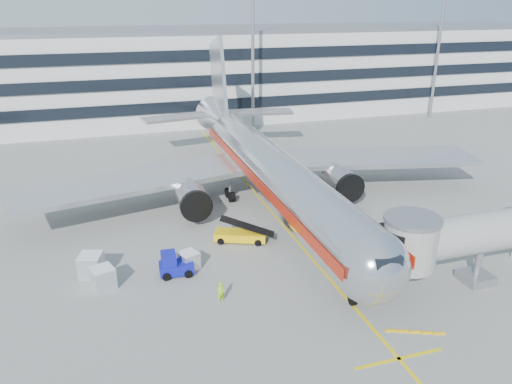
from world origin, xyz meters
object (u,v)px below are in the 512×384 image
object	(u,v)px
main_jet	(265,166)
cargo_container_front	(189,261)
belt_loader	(240,235)
cargo_container_left	(103,278)
baggage_tug	(174,265)
ramp_worker	(221,292)
cargo_container_right	(91,265)

from	to	relation	value
main_jet	cargo_container_front	xyz separation A→B (m)	(-10.16, -11.24, -3.48)
belt_loader	cargo_container_left	xyz separation A→B (m)	(-11.91, -4.39, 0.19)
baggage_tug	cargo_container_left	size ratio (longest dim) A/B	1.34
main_jet	cargo_container_front	distance (m)	15.55
cargo_container_front	ramp_worker	world-z (taller)	ramp_worker
cargo_container_left	ramp_worker	bearing A→B (deg)	-29.39
cargo_container_front	ramp_worker	distance (m)	5.52
cargo_container_right	ramp_worker	world-z (taller)	cargo_container_right
baggage_tug	belt_loader	bearing A→B (deg)	31.92
main_jet	cargo_container_front	world-z (taller)	main_jet
baggage_tug	cargo_container_right	bearing A→B (deg)	163.26
cargo_container_front	ramp_worker	size ratio (longest dim) A/B	1.16
baggage_tug	cargo_container_right	xyz separation A→B (m)	(-6.18, 1.86, 0.05)
main_jet	cargo_container_right	distance (m)	20.47
cargo_container_right	ramp_worker	size ratio (longest dim) A/B	1.32
belt_loader	cargo_container_front	distance (m)	6.37
cargo_container_right	ramp_worker	xyz separation A→B (m)	(8.80, -6.67, -0.11)
cargo_container_left	cargo_container_right	bearing A→B (deg)	110.58
baggage_tug	ramp_worker	size ratio (longest dim) A/B	1.68
main_jet	ramp_worker	xyz separation A→B (m)	(-8.79, -16.59, -3.43)
main_jet	belt_loader	world-z (taller)	main_jet
cargo_container_left	ramp_worker	distance (m)	9.16
belt_loader	cargo_container_left	world-z (taller)	belt_loader
cargo_container_left	cargo_container_right	distance (m)	2.32
cargo_container_right	ramp_worker	bearing A→B (deg)	-37.16
cargo_container_right	ramp_worker	distance (m)	11.04
cargo_container_front	main_jet	bearing A→B (deg)	47.89
cargo_container_front	cargo_container_left	bearing A→B (deg)	-172.63
main_jet	cargo_container_right	world-z (taller)	main_jet
cargo_container_left	cargo_container_right	world-z (taller)	cargo_container_right
main_jet	belt_loader	size ratio (longest dim) A/B	10.47
main_jet	baggage_tug	world-z (taller)	main_jet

